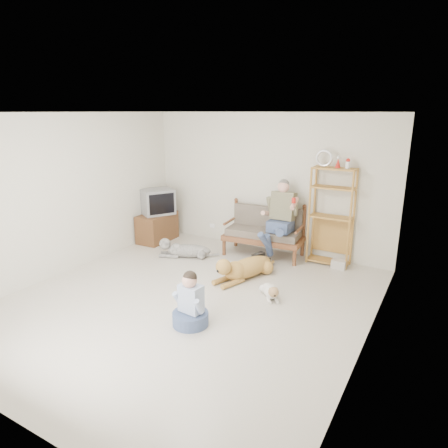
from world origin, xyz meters
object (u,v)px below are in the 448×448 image
Objects in this scene: etagere at (331,216)px; golden_retriever at (243,268)px; loveseat at (265,230)px; tv_stand at (157,227)px.

golden_retriever is (-1.03, -1.39, -0.73)m from etagere.
loveseat reaches higher than golden_retriever.
golden_retriever is (2.56, -0.88, -0.12)m from tv_stand.
etagere is (1.22, 0.14, 0.43)m from loveseat.
etagere is at bearing 6.43° from tv_stand.
golden_retriever is at bearing -87.46° from loveseat.
etagere is 1.88m from golden_retriever.
loveseat is at bearing -173.63° from etagere.
golden_retriever is at bearing -20.71° from tv_stand.
tv_stand is 2.71m from golden_retriever.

